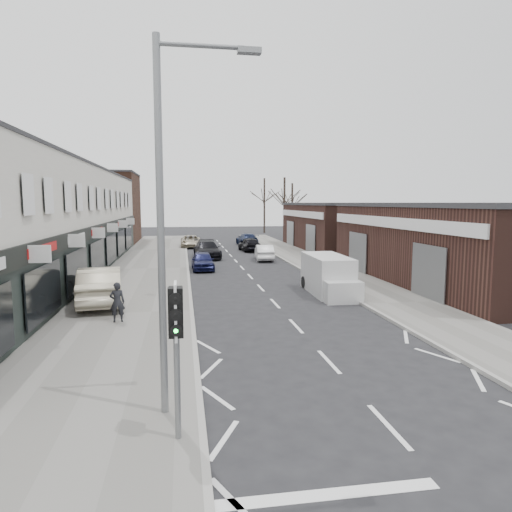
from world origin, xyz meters
name	(u,v)px	position (x,y,z in m)	size (l,w,h in m)	color
ground	(354,388)	(0.00, 0.00, 0.00)	(160.00, 160.00, 0.00)	black
pavement_left	(147,269)	(-6.75, 22.00, 0.06)	(5.50, 64.00, 0.12)	slate
pavement_right	(318,265)	(5.75, 22.00, 0.06)	(3.50, 64.00, 0.12)	slate
shop_terrace_left	(31,222)	(-13.50, 19.50, 3.55)	(8.00, 41.00, 7.10)	silver
brick_block_far	(102,209)	(-13.50, 45.00, 4.00)	(8.00, 10.00, 8.00)	#44281D
right_unit_near	(468,244)	(12.50, 14.00, 2.25)	(10.00, 18.00, 4.50)	#3B211B
right_unit_far	(348,227)	(12.50, 34.00, 2.25)	(10.00, 16.00, 4.50)	#3B211B
tree_far_a	(284,239)	(9.00, 48.00, 0.00)	(3.60, 3.60, 8.00)	#382D26
tree_far_b	(292,235)	(11.50, 54.00, 0.00)	(3.60, 3.60, 7.50)	#382D26
tree_far_c	(264,233)	(8.50, 60.00, 0.00)	(3.60, 3.60, 8.50)	#382D26
traffic_light	(176,324)	(-4.40, -2.02, 2.41)	(0.28, 0.60, 3.10)	slate
street_lamp	(169,208)	(-4.53, -0.80, 4.62)	(2.23, 0.22, 8.00)	slate
warning_sign	(164,254)	(-5.16, 12.00, 2.20)	(0.12, 0.80, 2.70)	slate
white_van	(328,276)	(3.20, 11.89, 0.94)	(1.90, 5.13, 1.98)	silver
sedan_on_pavement	(100,285)	(-8.00, 10.70, 0.97)	(1.81, 5.18, 1.71)	#A79E85
pedestrian	(117,302)	(-6.79, 7.30, 0.90)	(0.57, 0.37, 1.56)	black
parked_car_left_a	(203,261)	(-2.88, 21.45, 0.64)	(1.51, 3.75, 1.28)	#14173F
parked_car_left_b	(207,250)	(-2.20, 28.28, 0.74)	(2.06, 5.07, 1.47)	black
parked_car_left_c	(191,241)	(-3.39, 38.01, 0.64)	(2.12, 4.60, 1.28)	#AA9F88
parked_car_right_a	(264,253)	(2.37, 26.08, 0.64)	(1.35, 3.88, 1.28)	silver
parked_car_right_b	(249,244)	(2.20, 33.29, 0.68)	(1.60, 3.97, 1.35)	black
parked_car_right_c	(247,239)	(2.87, 39.59, 0.66)	(1.85, 4.54, 1.32)	#121B39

